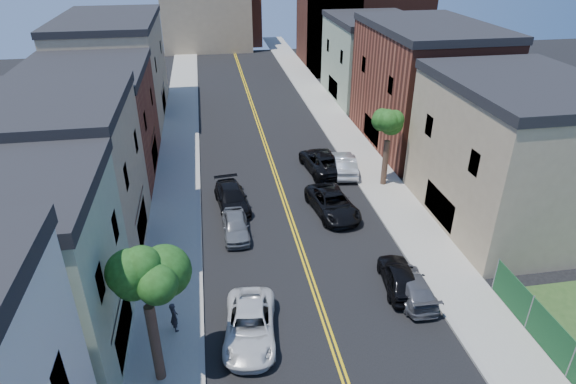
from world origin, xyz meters
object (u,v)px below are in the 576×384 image
white_pickup (250,325)px  dark_car_right_far (322,161)px  silver_car_right (344,164)px  grey_car_left (236,226)px  grey_car_right (411,286)px  black_suv_lane (333,203)px  black_car_right (399,277)px  pedestrian_left (174,317)px  black_car_left (232,198)px

white_pickup → dark_car_right_far: bearing=73.7°
white_pickup → dark_car_right_far: (7.65, 17.58, 0.08)m
silver_car_right → grey_car_left: bearing=47.0°
grey_car_right → black_suv_lane: bearing=-76.2°
grey_car_left → silver_car_right: (9.30, 7.72, 0.09)m
black_car_right → pedestrian_left: bearing=13.3°
black_car_right → black_car_left: bearing=-44.3°
black_car_right → pedestrian_left: size_ratio=2.67×
black_car_right → dark_car_right_far: 15.29m
dark_car_right_far → black_suv_lane: dark_car_right_far is taller
white_pickup → dark_car_right_far: 19.18m
black_car_left → white_pickup: bearing=-96.5°
black_car_right → black_suv_lane: 8.56m
silver_car_right → pedestrian_left: 20.41m
black_car_left → grey_car_right: size_ratio=1.12×
white_pickup → grey_car_left: 9.08m
silver_car_right → black_suv_lane: (-2.50, -6.08, -0.02)m
pedestrian_left → grey_car_left: bearing=-44.8°
black_suv_lane → grey_car_right: bearing=-85.5°
black_suv_lane → dark_car_right_far: bearing=75.1°
white_pickup → grey_car_right: white_pickup is taller
grey_car_left → white_pickup: bearing=-90.5°
grey_car_left → grey_car_right: bearing=-40.9°
black_car_left → grey_car_right: (8.78, -11.15, -0.08)m
grey_car_right → black_car_right: black_car_right is taller
grey_car_right → black_car_right: size_ratio=1.04×
dark_car_right_far → pedestrian_left: bearing=49.3°
black_car_right → grey_car_left: bearing=-32.0°
grey_car_left → black_suv_lane: (6.80, 1.65, 0.07)m
grey_car_left → black_car_left: (0.00, 3.66, 0.04)m
grey_car_left → black_suv_lane: size_ratio=0.74×
black_car_left → pedestrian_left: pedestrian_left is taller
black_car_left → silver_car_right: size_ratio=1.06×
black_car_right → dark_car_right_far: (-0.73, 15.27, 0.07)m
pedestrian_left → black_suv_lane: bearing=-67.8°
grey_car_right → silver_car_right: 15.22m
grey_car_left → pedestrian_left: (-3.56, -8.12, 0.26)m
dark_car_right_far → pedestrian_left: (-11.21, -16.63, 0.15)m
grey_car_right → black_car_left: bearing=-50.2°
grey_car_right → grey_car_left: bearing=-38.8°
white_pickup → dark_car_right_far: size_ratio=0.90×
black_car_right → pedestrian_left: (-11.94, -1.35, 0.22)m
silver_car_right → dark_car_right_far: (-1.65, 0.78, 0.02)m
black_car_left → black_suv_lane: 7.09m
black_car_left → grey_car_right: black_car_left is taller
silver_car_right → black_suv_lane: silver_car_right is taller
grey_car_left → pedestrian_left: bearing=-114.1°
silver_car_right → white_pickup: bearing=68.3°
black_car_left → black_car_right: bearing=-57.8°
silver_car_right → dark_car_right_far: bearing=-18.2°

